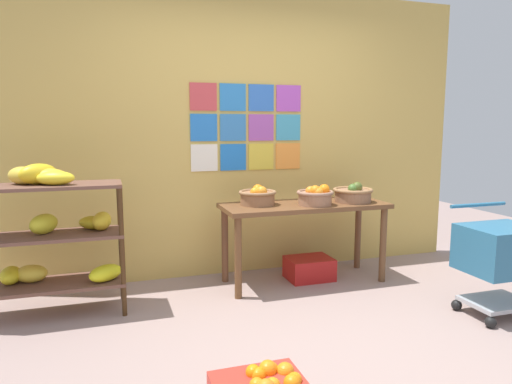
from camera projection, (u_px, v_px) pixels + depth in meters
The scene contains 9 objects.
ground at pixel (324, 346), 2.98m from camera, with size 9.32×9.32×0.00m, color gray.
back_wall_with_art at pixel (247, 134), 4.38m from camera, with size 4.42×0.07×2.65m.
banana_shelf_unit at pixel (53, 226), 3.41m from camera, with size 1.02×0.42×1.13m.
display_table at pixel (304, 215), 4.14m from camera, with size 1.47×0.56×0.72m.
fruit_basket_back_right at pixel (316, 196), 4.03m from camera, with size 0.32×0.32×0.18m.
fruit_basket_back_left at pixel (353, 193), 4.20m from camera, with size 0.36×0.36×0.18m.
fruit_basket_left at pixel (258, 196), 4.04m from camera, with size 0.33×0.33×0.18m.
produce_crate_under_table at pixel (309, 268), 4.28m from camera, with size 0.41×0.31×0.20m, color #B21B18.
shopping_cart at pixel (501, 253), 3.41m from camera, with size 0.54×0.48×0.81m.
Camera 1 is at (-1.28, -2.54, 1.40)m, focal length 32.62 mm.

